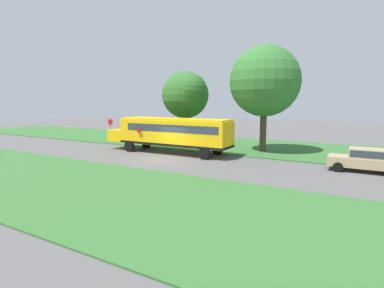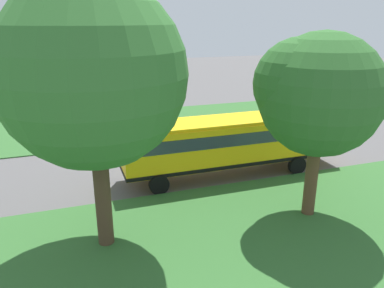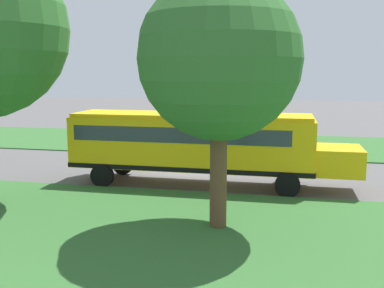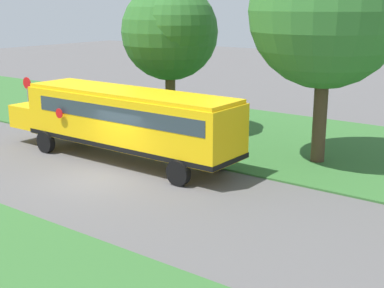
{
  "view_description": "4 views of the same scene",
  "coord_description": "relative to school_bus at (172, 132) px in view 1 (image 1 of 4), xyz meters",
  "views": [
    {
      "loc": [
        19.78,
        13.96,
        4.6
      ],
      "look_at": [
        -0.27,
        2.53,
        1.36
      ],
      "focal_mm": 28.0,
      "sensor_mm": 36.0,
      "label": 1
    },
    {
      "loc": [
        -20.2,
        6.96,
        8.23
      ],
      "look_at": [
        -1.45,
        0.54,
        1.57
      ],
      "focal_mm": 35.0,
      "sensor_mm": 36.0,
      "label": 2
    },
    {
      "loc": [
        -21.58,
        -4.75,
        4.96
      ],
      "look_at": [
        -1.45,
        -0.41,
        1.64
      ],
      "focal_mm": 42.0,
      "sensor_mm": 36.0,
      "label": 3
    },
    {
      "loc": [
        13.88,
        15.09,
        6.72
      ],
      "look_at": [
        -1.32,
        3.72,
        1.75
      ],
      "focal_mm": 50.0,
      "sensor_mm": 36.0,
      "label": 4
    }
  ],
  "objects": [
    {
      "name": "stop_sign",
      "position": [
        -2.02,
        -9.5,
        -0.19
      ],
      "size": [
        0.08,
        0.68,
        2.74
      ],
      "color": "gray",
      "rests_on": "ground"
    },
    {
      "name": "ground_plane",
      "position": [
        2.58,
        0.9,
        -1.92
      ],
      "size": [
        120.0,
        120.0,
        0.0
      ],
      "primitive_type": "plane",
      "color": "#565454"
    },
    {
      "name": "grass_verge",
      "position": [
        -7.42,
        0.9,
        -1.88
      ],
      "size": [
        12.0,
        80.0,
        0.08
      ],
      "primitive_type": "cube",
      "color": "#33662D",
      "rests_on": "ground"
    },
    {
      "name": "school_bus",
      "position": [
        0.0,
        0.0,
        0.0
      ],
      "size": [
        2.85,
        12.42,
        3.16
      ],
      "color": "yellow",
      "rests_on": "ground"
    },
    {
      "name": "grass_far_side",
      "position": [
        11.58,
        0.9,
        -1.89
      ],
      "size": [
        10.0,
        80.0,
        0.07
      ],
      "primitive_type": "cube",
      "color": "#33662D",
      "rests_on": "ground"
    },
    {
      "name": "oak_tree_roadside_mid",
      "position": [
        -4.67,
        7.0,
        4.46
      ],
      "size": [
        6.38,
        6.38,
        9.65
      ],
      "color": "#4C3826",
      "rests_on": "ground"
    },
    {
      "name": "oak_tree_beside_bus",
      "position": [
        -5.23,
        -1.54,
        3.52
      ],
      "size": [
        4.99,
        5.11,
        7.85
      ],
      "color": "brown",
      "rests_on": "ground"
    },
    {
      "name": "car_tan_nearest",
      "position": [
        -0.22,
        15.21,
        -1.05
      ],
      "size": [
        2.02,
        4.4,
        1.56
      ],
      "color": "tan",
      "rests_on": "ground"
    }
  ]
}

